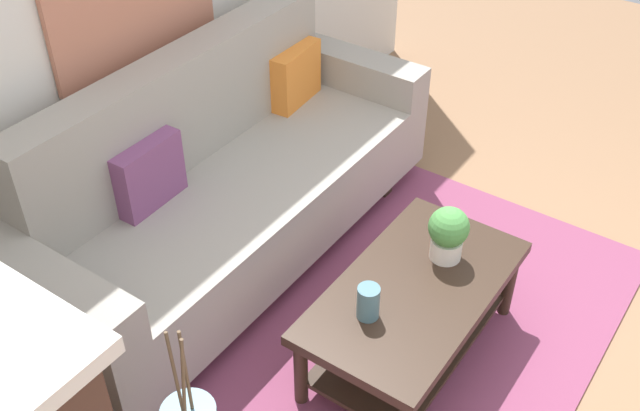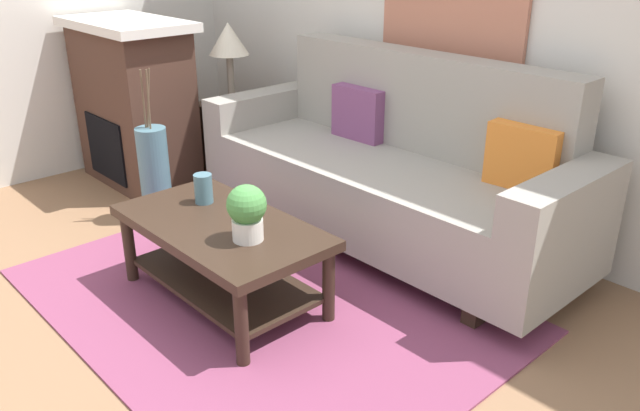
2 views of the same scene
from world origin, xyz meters
TOP-DOWN VIEW (x-y plane):
  - ground_plane at (0.00, 0.00)m, footprint 8.98×8.98m
  - area_rug at (0.00, 0.50)m, footprint 2.38×1.74m
  - couch at (-0.04, 1.49)m, footprint 2.38×0.84m
  - throw_pillow_plum at (-0.42, 1.62)m, footprint 0.36×0.13m
  - throw_pillow_orange at (0.71, 1.62)m, footprint 0.37×0.15m
  - coffee_table at (-0.13, 0.37)m, footprint 1.10×0.60m
  - tabletop_vase at (-0.39, 0.45)m, footprint 0.09×0.09m
  - potted_plant_tabletop at (0.11, 0.36)m, footprint 0.18×0.18m
  - floor_vase_branch_a at (-1.21, 0.63)m, footprint 0.02×0.02m
  - floor_vase_branch_b at (-1.24, 0.65)m, footprint 0.03×0.05m
  - floor_vase_branch_c at (-1.24, 0.61)m, footprint 0.04×0.02m

SIDE VIEW (x-z plane):
  - ground_plane at x=0.00m, z-range 0.00..0.00m
  - area_rug at x=0.00m, z-range 0.00..0.01m
  - coffee_table at x=-0.13m, z-range 0.10..0.53m
  - couch at x=-0.04m, z-range -0.11..0.97m
  - tabletop_vase at x=-0.39m, z-range 0.43..0.58m
  - potted_plant_tabletop at x=0.11m, z-range 0.44..0.70m
  - throw_pillow_plum at x=-0.42m, z-range 0.52..0.84m
  - throw_pillow_orange at x=0.71m, z-range 0.52..0.84m
  - floor_vase_branch_a at x=-1.21m, z-range 0.60..0.96m
  - floor_vase_branch_b at x=-1.24m, z-range 0.60..0.96m
  - floor_vase_branch_c at x=-1.24m, z-range 0.60..0.96m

